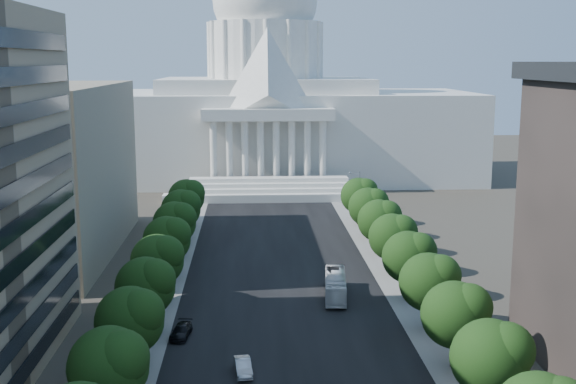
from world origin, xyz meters
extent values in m
cube|color=black|center=(0.00, 90.00, 0.00)|extent=(30.00, 260.00, 0.01)
cube|color=gray|center=(-19.00, 90.00, 0.00)|extent=(8.00, 260.00, 0.02)
cube|color=gray|center=(19.00, 90.00, 0.00)|extent=(8.00, 260.00, 0.02)
cube|color=white|center=(0.00, 185.00, 12.50)|extent=(120.00, 50.00, 25.00)
cube|color=white|center=(0.00, 185.00, 27.00)|extent=(60.00, 40.00, 4.00)
cube|color=white|center=(0.00, 158.00, 20.50)|extent=(34.00, 8.00, 3.00)
cylinder|color=white|center=(0.00, 185.00, 37.00)|extent=(32.00, 32.00, 16.00)
ellipsoid|color=white|center=(0.00, 185.00, 51.00)|extent=(30.00, 30.00, 27.60)
cube|color=gray|center=(-48.00, 100.00, 15.00)|extent=(38.00, 52.00, 30.00)
sphere|color=black|center=(-18.00, 36.00, 6.17)|extent=(7.60, 7.60, 7.60)
sphere|color=black|center=(-16.67, 35.24, 7.31)|extent=(5.32, 5.32, 5.32)
cylinder|color=#33261C|center=(-18.00, 48.00, 1.47)|extent=(0.56, 0.56, 2.94)
sphere|color=black|center=(-18.00, 48.00, 6.17)|extent=(7.60, 7.60, 7.60)
sphere|color=black|center=(-16.67, 47.24, 7.31)|extent=(5.32, 5.32, 5.32)
cylinder|color=#33261C|center=(-18.00, 60.00, 1.47)|extent=(0.56, 0.56, 2.94)
sphere|color=black|center=(-18.00, 60.00, 6.17)|extent=(7.60, 7.60, 7.60)
sphere|color=black|center=(-16.67, 59.24, 7.31)|extent=(5.32, 5.32, 5.32)
cylinder|color=#33261C|center=(-18.00, 72.00, 1.47)|extent=(0.56, 0.56, 2.94)
sphere|color=black|center=(-18.00, 72.00, 6.17)|extent=(7.60, 7.60, 7.60)
sphere|color=black|center=(-16.67, 71.24, 7.31)|extent=(5.32, 5.32, 5.32)
cylinder|color=#33261C|center=(-18.00, 84.00, 1.47)|extent=(0.56, 0.56, 2.94)
sphere|color=black|center=(-18.00, 84.00, 6.17)|extent=(7.60, 7.60, 7.60)
sphere|color=black|center=(-16.67, 83.24, 7.31)|extent=(5.32, 5.32, 5.32)
cylinder|color=#33261C|center=(-18.00, 96.00, 1.47)|extent=(0.56, 0.56, 2.94)
sphere|color=black|center=(-18.00, 96.00, 6.17)|extent=(7.60, 7.60, 7.60)
sphere|color=black|center=(-16.67, 95.24, 7.31)|extent=(5.32, 5.32, 5.32)
cylinder|color=#33261C|center=(-18.00, 108.00, 1.47)|extent=(0.56, 0.56, 2.94)
sphere|color=black|center=(-18.00, 108.00, 6.17)|extent=(7.60, 7.60, 7.60)
sphere|color=black|center=(-16.67, 107.24, 7.31)|extent=(5.32, 5.32, 5.32)
cylinder|color=#33261C|center=(-18.00, 120.00, 1.47)|extent=(0.56, 0.56, 2.94)
sphere|color=black|center=(-18.00, 120.00, 6.17)|extent=(7.60, 7.60, 7.60)
sphere|color=black|center=(-16.67, 119.24, 7.31)|extent=(5.32, 5.32, 5.32)
sphere|color=black|center=(18.00, 36.00, 6.17)|extent=(7.60, 7.60, 7.60)
sphere|color=black|center=(19.33, 35.24, 7.31)|extent=(5.32, 5.32, 5.32)
cylinder|color=#33261C|center=(18.00, 48.00, 1.47)|extent=(0.56, 0.56, 2.94)
sphere|color=black|center=(18.00, 48.00, 6.17)|extent=(7.60, 7.60, 7.60)
sphere|color=black|center=(19.33, 47.24, 7.31)|extent=(5.32, 5.32, 5.32)
cylinder|color=#33261C|center=(18.00, 60.00, 1.47)|extent=(0.56, 0.56, 2.94)
sphere|color=black|center=(18.00, 60.00, 6.17)|extent=(7.60, 7.60, 7.60)
sphere|color=black|center=(19.33, 59.24, 7.31)|extent=(5.32, 5.32, 5.32)
cylinder|color=#33261C|center=(18.00, 72.00, 1.47)|extent=(0.56, 0.56, 2.94)
sphere|color=black|center=(18.00, 72.00, 6.17)|extent=(7.60, 7.60, 7.60)
sphere|color=black|center=(19.33, 71.24, 7.31)|extent=(5.32, 5.32, 5.32)
cylinder|color=#33261C|center=(18.00, 84.00, 1.47)|extent=(0.56, 0.56, 2.94)
sphere|color=black|center=(18.00, 84.00, 6.17)|extent=(7.60, 7.60, 7.60)
sphere|color=black|center=(19.33, 83.24, 7.31)|extent=(5.32, 5.32, 5.32)
cylinder|color=#33261C|center=(18.00, 96.00, 1.47)|extent=(0.56, 0.56, 2.94)
sphere|color=black|center=(18.00, 96.00, 6.17)|extent=(7.60, 7.60, 7.60)
sphere|color=black|center=(19.33, 95.24, 7.31)|extent=(5.32, 5.32, 5.32)
cylinder|color=#33261C|center=(18.00, 108.00, 1.47)|extent=(0.56, 0.56, 2.94)
sphere|color=black|center=(18.00, 108.00, 6.17)|extent=(7.60, 7.60, 7.60)
sphere|color=black|center=(19.33, 107.24, 7.31)|extent=(5.32, 5.32, 5.32)
cylinder|color=#33261C|center=(18.00, 120.00, 1.47)|extent=(0.56, 0.56, 2.94)
sphere|color=black|center=(18.00, 120.00, 6.17)|extent=(7.60, 7.60, 7.60)
sphere|color=black|center=(19.33, 119.24, 7.31)|extent=(5.32, 5.32, 5.32)
cylinder|color=gray|center=(20.50, 35.00, 4.50)|extent=(0.18, 0.18, 9.00)
cylinder|color=gray|center=(19.30, 35.00, 8.80)|extent=(2.40, 0.14, 0.14)
sphere|color=gray|center=(18.20, 35.00, 8.70)|extent=(0.44, 0.44, 0.44)
cylinder|color=gray|center=(20.50, 60.00, 4.50)|extent=(0.18, 0.18, 9.00)
cylinder|color=gray|center=(19.30, 60.00, 8.80)|extent=(2.40, 0.14, 0.14)
sphere|color=gray|center=(18.20, 60.00, 8.70)|extent=(0.44, 0.44, 0.44)
cylinder|color=gray|center=(20.50, 85.00, 4.50)|extent=(0.18, 0.18, 9.00)
cylinder|color=gray|center=(19.30, 85.00, 8.80)|extent=(2.40, 0.14, 0.14)
sphere|color=gray|center=(18.20, 85.00, 8.70)|extent=(0.44, 0.44, 0.44)
cylinder|color=gray|center=(20.50, 110.00, 4.50)|extent=(0.18, 0.18, 9.00)
cylinder|color=gray|center=(19.30, 110.00, 8.80)|extent=(2.40, 0.14, 0.14)
sphere|color=gray|center=(18.20, 110.00, 8.70)|extent=(0.44, 0.44, 0.44)
cylinder|color=gray|center=(20.50, 135.00, 4.50)|extent=(0.18, 0.18, 9.00)
cylinder|color=gray|center=(19.30, 135.00, 8.80)|extent=(2.40, 0.14, 0.14)
sphere|color=gray|center=(18.20, 135.00, 8.70)|extent=(0.44, 0.44, 0.44)
imported|color=#B6B8BE|center=(-5.66, 47.30, 0.81)|extent=(2.27, 5.09, 1.62)
imported|color=black|center=(-13.50, 58.47, 0.76)|extent=(2.83, 5.51, 1.53)
imported|color=silver|center=(7.61, 72.92, 1.74)|extent=(4.18, 12.75, 3.49)
camera|label=1|loc=(-4.65, -27.68, 34.17)|focal=45.00mm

